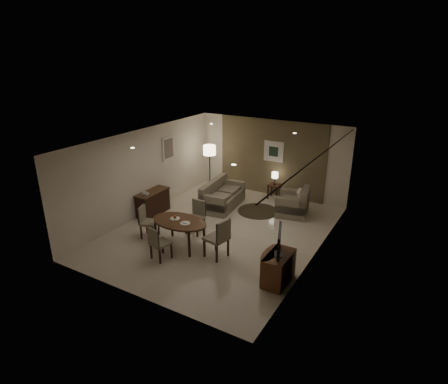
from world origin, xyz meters
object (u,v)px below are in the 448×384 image
Objects in this scene: dining_table at (180,233)px; chair_right at (216,238)px; sofa at (223,195)px; side_table at (274,191)px; chair_near at (161,243)px; armchair at (293,201)px; console_desk at (153,203)px; chair_far at (195,218)px; floor_lamp at (210,169)px; chair_left at (149,222)px; tv_cabinet at (279,268)px.

dining_table is 1.12m from chair_right.
chair_right reaches higher than sofa.
dining_table is 3.02× the size of side_table.
sofa is at bearing -141.32° from chair_right.
armchair is (1.87, 4.21, -0.01)m from chair_near.
chair_near reaches higher than console_desk.
console_desk is 1.28× the size of chair_far.
armchair is 0.57× the size of floor_lamp.
sofa is (1.62, 1.61, 0.05)m from console_desk.
chair_left is at bearing -179.02° from dining_table.
chair_far is 0.89× the size of chair_right.
chair_far is (-0.06, 1.59, 0.02)m from chair_near.
chair_far is (-2.98, 1.06, 0.12)m from tv_cabinet.
sofa is at bearing -127.85° from side_table.
chair_left reaches higher than chair_near.
chair_far reaches higher than sofa.
console_desk is 5.11m from tv_cabinet.
chair_left is (0.97, -1.28, 0.08)m from console_desk.
sofa is 1.95m from side_table.
chair_near is 4.83m from floor_lamp.
armchair is (2.88, 3.46, -0.01)m from chair_left.
chair_near is 0.90× the size of armchair.
sofa is (-0.35, 3.64, -0.02)m from chair_near.
chair_right is at bearing -105.40° from chair_left.
chair_right reaches higher than side_table.
chair_right is (2.14, 0.03, 0.07)m from chair_left.
chair_near is at bearing -91.80° from dining_table.
armchair is at bearing 52.79° from chair_far.
chair_right is (-1.78, 0.25, 0.18)m from tv_cabinet.
floor_lamp is at bearing -59.48° from chair_near.
side_table is at bearing 79.55° from dining_table.
chair_near reaches higher than sofa.
console_desk is at bearing 147.65° from dining_table.
tv_cabinet is 0.58× the size of dining_table.
chair_near reaches higher than dining_table.
floor_lamp reaches higher than chair_left.
chair_far is 1.03× the size of chair_left.
chair_left is at bearing -139.28° from chair_far.
chair_far is 0.52× the size of sofa.
armchair is (3.84, 2.18, 0.07)m from console_desk.
console_desk is at bearing -71.94° from armchair.
chair_near is at bearing 179.11° from sofa.
console_desk is 1.35× the size of chair_near.
dining_table is at bearing 175.35° from tv_cabinet.
chair_far is at bearing -178.29° from sofa.
chair_right is (1.14, 0.78, 0.08)m from chair_near.
dining_table is 0.77m from chair_near.
chair_far is 1.27m from chair_left.
chair_near is at bearing -35.47° from armchair.
chair_right is at bearing -86.11° from side_table.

